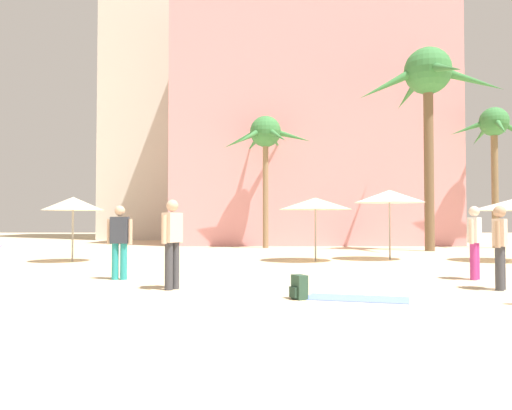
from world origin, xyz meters
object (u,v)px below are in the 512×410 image
(person_far_right, at_px, (502,244))
(palm_tree_left, at_px, (267,138))
(cafe_umbrella_1, at_px, (317,204))
(cafe_umbrella_0, at_px, (75,204))
(backpack, at_px, (300,288))
(cafe_umbrella_2, at_px, (391,196))
(person_mid_left, at_px, (174,240))
(person_mid_center, at_px, (476,239))
(palm_tree_center, at_px, (495,133))
(beach_towel, at_px, (358,298))
(person_near_right, at_px, (121,239))
(palm_tree_far_left, at_px, (430,83))

(person_far_right, bearing_deg, palm_tree_left, 139.09)
(palm_tree_left, relative_size, cafe_umbrella_1, 2.76)
(cafe_umbrella_0, height_order, backpack, cafe_umbrella_0)
(cafe_umbrella_0, bearing_deg, cafe_umbrella_2, 5.01)
(person_mid_left, bearing_deg, person_mid_center, -135.47)
(palm_tree_center, height_order, person_far_right, palm_tree_center)
(beach_towel, bearing_deg, person_near_right, 148.62)
(beach_towel, distance_m, person_near_right, 5.86)
(cafe_umbrella_2, height_order, person_mid_center, cafe_umbrella_2)
(palm_tree_center, relative_size, person_far_right, 4.41)
(palm_tree_left, height_order, palm_tree_center, palm_tree_center)
(palm_tree_left, height_order, person_mid_left, palm_tree_left)
(palm_tree_left, relative_size, person_near_right, 4.00)
(cafe_umbrella_0, bearing_deg, cafe_umbrella_1, 1.68)
(palm_tree_center, bearing_deg, person_near_right, -136.38)
(person_mid_left, bearing_deg, palm_tree_center, -100.29)
(palm_tree_far_left, relative_size, person_near_right, 5.54)
(cafe_umbrella_2, relative_size, backpack, 5.90)
(cafe_umbrella_0, height_order, person_near_right, cafe_umbrella_0)
(palm_tree_far_left, bearing_deg, person_mid_left, -125.30)
(palm_tree_far_left, xyz_separation_m, cafe_umbrella_2, (-3.29, -5.59, -5.59))
(palm_tree_left, xyz_separation_m, person_mid_center, (4.60, -14.86, -4.78))
(palm_tree_left, distance_m, person_mid_center, 16.27)
(cafe_umbrella_1, distance_m, person_mid_left, 8.35)
(palm_tree_left, bearing_deg, palm_tree_far_left, -20.83)
(person_near_right, bearing_deg, backpack, -124.55)
(palm_tree_center, xyz_separation_m, person_far_right, (-7.62, -16.71, -5.09))
(palm_tree_left, height_order, cafe_umbrella_1, palm_tree_left)
(cafe_umbrella_2, height_order, person_mid_left, cafe_umbrella_2)
(palm_tree_center, height_order, cafe_umbrella_1, palm_tree_center)
(cafe_umbrella_2, bearing_deg, person_near_right, -141.23)
(cafe_umbrella_1, relative_size, cafe_umbrella_2, 1.00)
(backpack, bearing_deg, palm_tree_left, -113.30)
(cafe_umbrella_1, height_order, person_near_right, cafe_umbrella_1)
(palm_tree_center, distance_m, person_mid_center, 17.36)
(cafe_umbrella_1, bearing_deg, person_far_right, -69.64)
(person_mid_center, bearing_deg, backpack, 73.26)
(cafe_umbrella_1, xyz_separation_m, cafe_umbrella_2, (2.73, 0.72, 0.28))
(cafe_umbrella_2, relative_size, person_far_right, 1.49)
(palm_tree_center, xyz_separation_m, person_near_right, (-15.60, -14.87, -5.06))
(palm_tree_far_left, xyz_separation_m, person_mid_left, (-9.72, -13.73, -6.87))
(palm_tree_center, xyz_separation_m, person_mid_center, (-7.35, -14.88, -5.07))
(person_mid_center, bearing_deg, cafe_umbrella_1, -23.48)
(palm_tree_far_left, height_order, backpack, palm_tree_far_left)
(beach_towel, distance_m, person_mid_left, 3.77)
(palm_tree_center, height_order, cafe_umbrella_2, palm_tree_center)
(person_mid_left, bearing_deg, cafe_umbrella_1, -86.52)
(person_mid_center, bearing_deg, palm_tree_far_left, -65.70)
(palm_tree_left, relative_size, cafe_umbrella_2, 2.77)
(cafe_umbrella_0, bearing_deg, palm_tree_left, 54.73)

